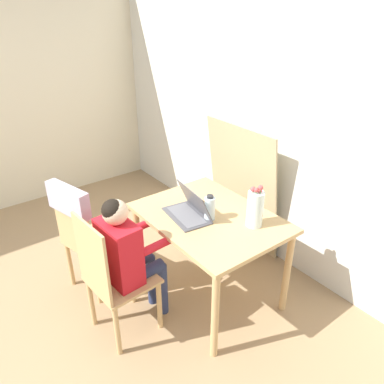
{
  "coord_description": "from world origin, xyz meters",
  "views": [
    {
      "loc": [
        1.99,
        -0.1,
        2.1
      ],
      "look_at": [
        0.15,
        1.3,
        0.9
      ],
      "focal_mm": 35.0,
      "sensor_mm": 36.0,
      "label": 1
    }
  ],
  "objects_px": {
    "chair_occupied": "(112,278)",
    "person_seated": "(126,251)",
    "flower_vase": "(255,208)",
    "laptop": "(190,209)",
    "chair_spare": "(81,223)",
    "water_bottle": "(210,208)"
  },
  "relations": [
    {
      "from": "chair_occupied",
      "to": "person_seated",
      "type": "xyz_separation_m",
      "value": [
        -0.01,
        0.13,
        0.16
      ]
    },
    {
      "from": "person_seated",
      "to": "flower_vase",
      "type": "height_order",
      "value": "person_seated"
    },
    {
      "from": "laptop",
      "to": "flower_vase",
      "type": "xyz_separation_m",
      "value": [
        0.37,
        0.27,
        0.09
      ]
    },
    {
      "from": "chair_spare",
      "to": "person_seated",
      "type": "height_order",
      "value": "person_seated"
    },
    {
      "from": "laptop",
      "to": "water_bottle",
      "type": "relative_size",
      "value": 2.1
    },
    {
      "from": "chair_occupied",
      "to": "water_bottle",
      "type": "bearing_deg",
      "value": -103.67
    },
    {
      "from": "chair_occupied",
      "to": "flower_vase",
      "type": "height_order",
      "value": "flower_vase"
    },
    {
      "from": "chair_occupied",
      "to": "flower_vase",
      "type": "distance_m",
      "value": 1.05
    },
    {
      "from": "person_seated",
      "to": "laptop",
      "type": "distance_m",
      "value": 0.53
    },
    {
      "from": "chair_spare",
      "to": "person_seated",
      "type": "bearing_deg",
      "value": 177.18
    },
    {
      "from": "flower_vase",
      "to": "water_bottle",
      "type": "distance_m",
      "value": 0.31
    },
    {
      "from": "chair_occupied",
      "to": "chair_spare",
      "type": "bearing_deg",
      "value": -6.73
    },
    {
      "from": "chair_occupied",
      "to": "water_bottle",
      "type": "height_order",
      "value": "chair_occupied"
    },
    {
      "from": "person_seated",
      "to": "flower_vase",
      "type": "bearing_deg",
      "value": -119.77
    },
    {
      "from": "laptop",
      "to": "water_bottle",
      "type": "xyz_separation_m",
      "value": [
        0.12,
        0.08,
        0.04
      ]
    },
    {
      "from": "chair_occupied",
      "to": "laptop",
      "type": "xyz_separation_m",
      "value": [
        -0.0,
        0.64,
        0.29
      ]
    },
    {
      "from": "chair_spare",
      "to": "flower_vase",
      "type": "distance_m",
      "value": 1.27
    },
    {
      "from": "chair_occupied",
      "to": "laptop",
      "type": "bearing_deg",
      "value": -94.08
    },
    {
      "from": "chair_occupied",
      "to": "person_seated",
      "type": "distance_m",
      "value": 0.2
    },
    {
      "from": "water_bottle",
      "to": "person_seated",
      "type": "bearing_deg",
      "value": -102.12
    },
    {
      "from": "chair_occupied",
      "to": "laptop",
      "type": "height_order",
      "value": "chair_occupied"
    },
    {
      "from": "chair_spare",
      "to": "laptop",
      "type": "height_order",
      "value": "chair_spare"
    }
  ]
}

